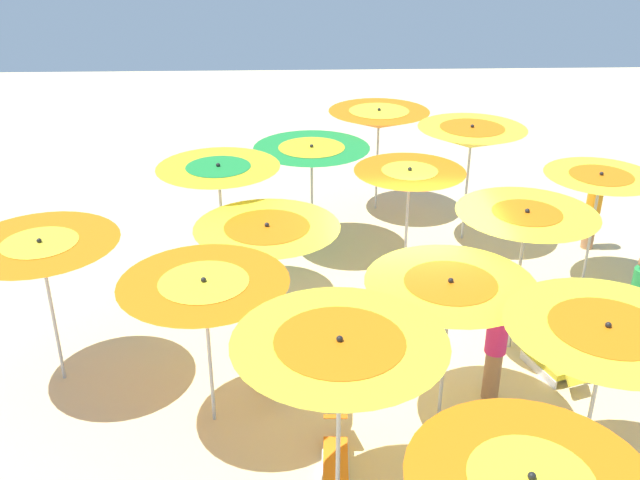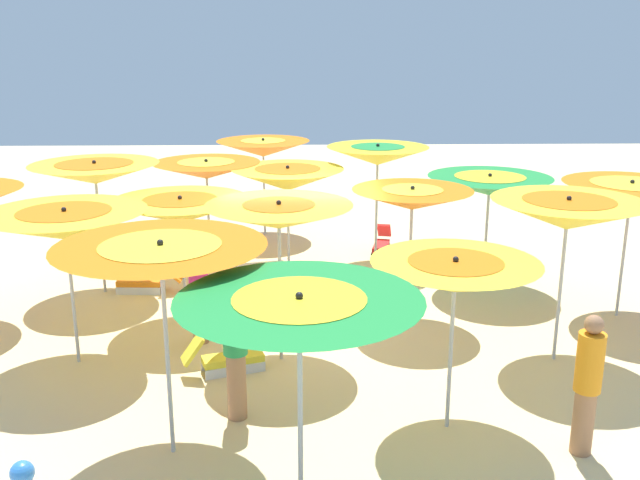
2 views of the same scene
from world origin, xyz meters
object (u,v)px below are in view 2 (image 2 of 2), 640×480
Objects in this scene: lounger_1 at (255,267)px; lounger_3 at (227,359)px; beach_umbrella_13 at (378,155)px; beachgoer_0 at (235,344)px; beach_umbrella_3 at (299,317)px; beachgoer_2 at (199,288)px; beach_umbrella_14 at (489,185)px; beach_umbrella_6 at (279,216)px; lounger_0 at (146,281)px; beach_umbrella_2 at (161,260)px; beach_umbrella_9 at (288,179)px; lounger_4 at (381,245)px; beach_umbrella_15 at (631,195)px; beach_ball at (22,473)px; beach_umbrella_5 at (180,210)px; beach_umbrella_12 at (263,148)px; beach_umbrella_7 at (455,276)px; beachgoer_1 at (588,383)px; beach_umbrella_10 at (412,199)px; beach_umbrella_1 at (65,225)px; beach_umbrella_4 at (95,173)px; beach_umbrella_11 at (568,214)px.

lounger_3 is (0.14, 4.17, -0.00)m from lounger_1.
beach_umbrella_13 is 6.85m from beachgoer_0.
beach_umbrella_13 is (-1.56, -8.36, 0.08)m from beach_umbrella_3.
beach_umbrella_13 is at bearing 26.06° from beachgoer_2.
beach_umbrella_14 reaches higher than lounger_3.
beach_umbrella_6 reaches higher than lounger_0.
lounger_0 is at bearing -75.20° from beach_umbrella_2.
lounger_1 is at bearing 2.35° from beach_umbrella_9.
lounger_4 is at bearing -144.08° from beach_umbrella_9.
beach_umbrella_2 is at bearing -44.32° from beachgoer_0.
lounger_3 is (6.40, 1.95, -1.90)m from beach_umbrella_15.
beach_ball is at bearing 68.18° from beach_umbrella_9.
beach_umbrella_2 is at bearing 96.50° from beach_umbrella_5.
beach_umbrella_12 reaches higher than lounger_3.
beach_umbrella_5 is 3.06m from lounger_1.
beach_umbrella_7 is 1.83× the size of lounger_3.
beach_umbrella_2 is 2.16× the size of lounger_4.
beach_umbrella_10 is at bearing 64.30° from beachgoer_1.
beach_umbrella_15 is (-3.57, -0.14, 0.03)m from beach_umbrella_10.
beach_umbrella_15 is at bearing -164.75° from beach_umbrella_6.
beach_umbrella_1 is 4.82m from lounger_1.
beach_umbrella_12 is 1.24× the size of beachgoer_0.
beach_umbrella_4 is at bearing -54.04° from lounger_4.
beachgoer_0 is at bearing -7.31° from lounger_4.
beach_umbrella_10 is 3.58m from beach_umbrella_15.
lounger_1 is (-1.97, -0.85, -0.00)m from lounger_0.
beach_umbrella_11 is 1.46× the size of beachgoer_2.
beach_umbrella_14 is at bearing -175.93° from lounger_0.
beach_umbrella_6 is 2.04× the size of lounger_4.
beach_umbrella_14 is at bearing 168.59° from beach_umbrella_9.
beach_umbrella_14 is at bearing -155.36° from beach_umbrella_1.
beach_umbrella_13 is 9.61× the size of beach_ball.
beachgoer_0 is 1.10× the size of beachgoer_2.
beach_umbrella_6 reaches higher than beach_umbrella_12.
lounger_1 is (-0.56, -6.18, -2.09)m from beach_umbrella_2.
beachgoer_1 is at bearing 143.77° from beach_umbrella_6.
beach_umbrella_3 is 9.33m from lounger_4.
beach_umbrella_6 is 3.80m from beach_umbrella_9.
beach_umbrella_3 is at bearing 116.30° from lounger_0.
beach_umbrella_1 reaches higher than lounger_3.
beach_umbrella_10 is at bearing 14.19° from lounger_3.
beach_umbrella_15 is at bearing -32.12° from lounger_1.
beach_umbrella_15 is 8.55m from lounger_0.
beach_umbrella_5 is at bearing 125.95° from lounger_0.
beach_umbrella_5 is 0.95× the size of beach_umbrella_12.
beach_umbrella_9 is at bearing -128.25° from beach_umbrella_1.
lounger_3 is at bearing 127.73° from beach_umbrella_4.
beach_umbrella_2 is at bearing -114.57° from beachgoer_2.
beach_umbrella_1 is 0.92× the size of beach_umbrella_2.
beach_umbrella_6 is (-3.34, 2.94, -0.07)m from beach_umbrella_4.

